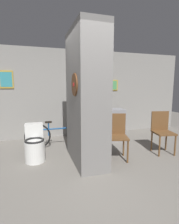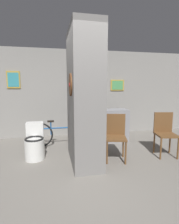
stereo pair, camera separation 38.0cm
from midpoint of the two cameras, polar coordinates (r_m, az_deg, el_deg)
ground_plane at (r=3.18m, az=2.85°, el=-20.24°), size 14.00×14.00×0.00m
wall_back at (r=5.37m, az=-4.26°, el=6.11°), size 8.00×0.09×2.60m
pillar_center at (r=3.43m, az=1.29°, el=4.70°), size 0.58×1.28×2.60m
counter_shelf at (r=4.82m, az=6.25°, el=-4.55°), size 1.45×0.44×0.89m
toilet at (r=3.88m, az=-14.78°, el=-10.04°), size 0.41×0.57×0.74m
chair_near_pillar at (r=3.72m, az=11.43°, el=-7.22°), size 0.51×0.51×0.94m
chair_by_doorway at (r=4.29m, az=25.79°, el=-5.80°), size 0.49×0.49×0.94m
bicycle at (r=4.52m, az=-6.65°, el=-6.96°), size 1.68×0.42×0.67m
bottle_tall at (r=4.75m, az=4.11°, el=2.03°), size 0.07×0.07×0.29m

